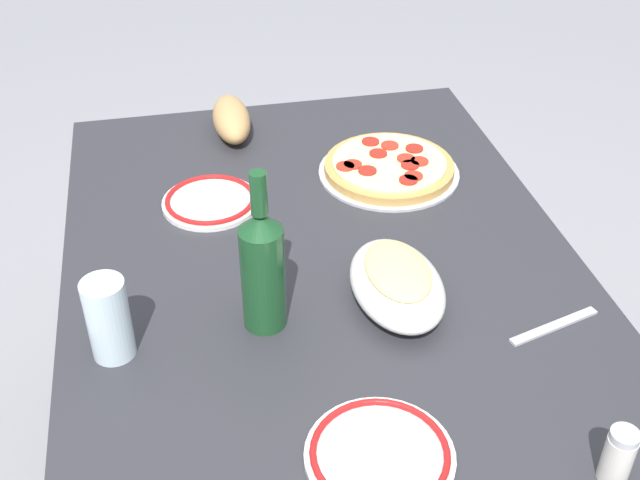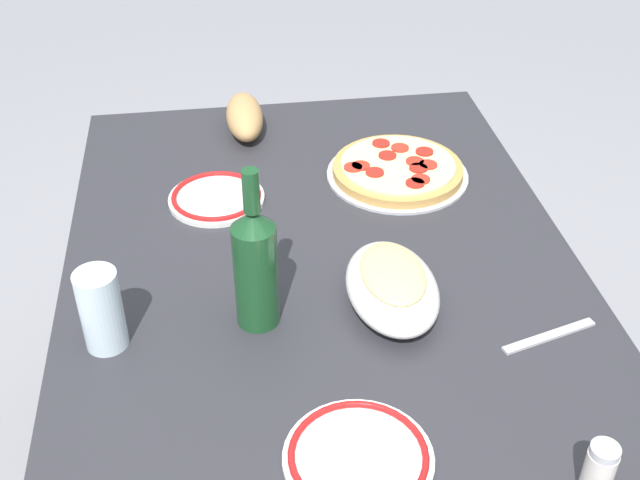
{
  "view_description": "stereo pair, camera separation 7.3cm",
  "coord_description": "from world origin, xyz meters",
  "px_view_note": "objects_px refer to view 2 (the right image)",
  "views": [
    {
      "loc": [
        1.14,
        -0.24,
        1.61
      ],
      "look_at": [
        0.0,
        0.0,
        0.76
      ],
      "focal_mm": 45.25,
      "sensor_mm": 36.0,
      "label": 1
    },
    {
      "loc": [
        1.15,
        -0.17,
        1.61
      ],
      "look_at": [
        0.0,
        0.0,
        0.76
      ],
      "focal_mm": 45.25,
      "sensor_mm": 36.0,
      "label": 2
    }
  ],
  "objects_px": {
    "pepperoni_pizza": "(398,170)",
    "baked_pasta_dish": "(392,284)",
    "side_plate_near": "(216,197)",
    "spice_shaker": "(599,471)",
    "dining_table": "(320,304)",
    "side_plate_far": "(358,457)",
    "wine_bottle": "(255,265)",
    "bread_loaf": "(245,117)",
    "water_glass": "(101,310)"
  },
  "relations": [
    {
      "from": "pepperoni_pizza",
      "to": "wine_bottle",
      "type": "xyz_separation_m",
      "value": [
        0.4,
        -0.32,
        0.1
      ]
    },
    {
      "from": "dining_table",
      "to": "spice_shaker",
      "type": "xyz_separation_m",
      "value": [
        0.56,
        0.28,
        0.16
      ]
    },
    {
      "from": "dining_table",
      "to": "side_plate_far",
      "type": "height_order",
      "value": "side_plate_far"
    },
    {
      "from": "wine_bottle",
      "to": "water_glass",
      "type": "xyz_separation_m",
      "value": [
        0.02,
        -0.24,
        -0.04
      ]
    },
    {
      "from": "dining_table",
      "to": "pepperoni_pizza",
      "type": "bearing_deg",
      "value": 140.82
    },
    {
      "from": "baked_pasta_dish",
      "to": "side_plate_near",
      "type": "relative_size",
      "value": 1.26
    },
    {
      "from": "side_plate_far",
      "to": "spice_shaker",
      "type": "relative_size",
      "value": 2.35
    },
    {
      "from": "water_glass",
      "to": "bread_loaf",
      "type": "bearing_deg",
      "value": 158.53
    },
    {
      "from": "side_plate_near",
      "to": "spice_shaker",
      "type": "height_order",
      "value": "spice_shaker"
    },
    {
      "from": "wine_bottle",
      "to": "spice_shaker",
      "type": "bearing_deg",
      "value": 45.38
    },
    {
      "from": "dining_table",
      "to": "spice_shaker",
      "type": "height_order",
      "value": "spice_shaker"
    },
    {
      "from": "wine_bottle",
      "to": "side_plate_far",
      "type": "bearing_deg",
      "value": 19.76
    },
    {
      "from": "spice_shaker",
      "to": "wine_bottle",
      "type": "bearing_deg",
      "value": -134.62
    },
    {
      "from": "baked_pasta_dish",
      "to": "water_glass",
      "type": "xyz_separation_m",
      "value": [
        0.03,
        -0.46,
        0.03
      ]
    },
    {
      "from": "pepperoni_pizza",
      "to": "side_plate_far",
      "type": "bearing_deg",
      "value": -16.68
    },
    {
      "from": "pepperoni_pizza",
      "to": "side_plate_far",
      "type": "distance_m",
      "value": 0.74
    },
    {
      "from": "dining_table",
      "to": "wine_bottle",
      "type": "bearing_deg",
      "value": -37.44
    },
    {
      "from": "baked_pasta_dish",
      "to": "water_glass",
      "type": "relative_size",
      "value": 1.74
    },
    {
      "from": "baked_pasta_dish",
      "to": "bread_loaf",
      "type": "bearing_deg",
      "value": -162.53
    },
    {
      "from": "baked_pasta_dish",
      "to": "side_plate_far",
      "type": "height_order",
      "value": "baked_pasta_dish"
    },
    {
      "from": "baked_pasta_dish",
      "to": "water_glass",
      "type": "height_order",
      "value": "water_glass"
    },
    {
      "from": "pepperoni_pizza",
      "to": "baked_pasta_dish",
      "type": "height_order",
      "value": "baked_pasta_dish"
    },
    {
      "from": "water_glass",
      "to": "wine_bottle",
      "type": "bearing_deg",
      "value": 95.31
    },
    {
      "from": "side_plate_far",
      "to": "bread_loaf",
      "type": "relative_size",
      "value": 1.05
    },
    {
      "from": "bread_loaf",
      "to": "wine_bottle",
      "type": "bearing_deg",
      "value": -1.98
    },
    {
      "from": "pepperoni_pizza",
      "to": "wine_bottle",
      "type": "bearing_deg",
      "value": -38.49
    },
    {
      "from": "pepperoni_pizza",
      "to": "bread_loaf",
      "type": "distance_m",
      "value": 0.38
    },
    {
      "from": "dining_table",
      "to": "side_plate_far",
      "type": "bearing_deg",
      "value": -1.88
    },
    {
      "from": "dining_table",
      "to": "bread_loaf",
      "type": "distance_m",
      "value": 0.52
    },
    {
      "from": "wine_bottle",
      "to": "bread_loaf",
      "type": "distance_m",
      "value": 0.65
    },
    {
      "from": "water_glass",
      "to": "bread_loaf",
      "type": "distance_m",
      "value": 0.72
    },
    {
      "from": "spice_shaker",
      "to": "bread_loaf",
      "type": "bearing_deg",
      "value": -159.97
    },
    {
      "from": "dining_table",
      "to": "bread_loaf",
      "type": "xyz_separation_m",
      "value": [
        -0.48,
        -0.1,
        0.16
      ]
    },
    {
      "from": "dining_table",
      "to": "wine_bottle",
      "type": "height_order",
      "value": "wine_bottle"
    },
    {
      "from": "dining_table",
      "to": "pepperoni_pizza",
      "type": "relative_size",
      "value": 4.15
    },
    {
      "from": "side_plate_near",
      "to": "side_plate_far",
      "type": "height_order",
      "value": "same"
    },
    {
      "from": "side_plate_near",
      "to": "side_plate_far",
      "type": "bearing_deg",
      "value": 13.73
    },
    {
      "from": "bread_loaf",
      "to": "side_plate_far",
      "type": "bearing_deg",
      "value": 5.24
    },
    {
      "from": "dining_table",
      "to": "baked_pasta_dish",
      "type": "distance_m",
      "value": 0.24
    },
    {
      "from": "wine_bottle",
      "to": "baked_pasta_dish",
      "type": "bearing_deg",
      "value": 92.08
    },
    {
      "from": "spice_shaker",
      "to": "side_plate_far",
      "type": "bearing_deg",
      "value": -107.4
    },
    {
      "from": "dining_table",
      "to": "spice_shaker",
      "type": "distance_m",
      "value": 0.64
    },
    {
      "from": "wine_bottle",
      "to": "water_glass",
      "type": "height_order",
      "value": "wine_bottle"
    },
    {
      "from": "water_glass",
      "to": "spice_shaker",
      "type": "relative_size",
      "value": 1.59
    },
    {
      "from": "side_plate_far",
      "to": "spice_shaker",
      "type": "distance_m",
      "value": 0.31
    },
    {
      "from": "water_glass",
      "to": "side_plate_near",
      "type": "distance_m",
      "value": 0.43
    },
    {
      "from": "water_glass",
      "to": "side_plate_far",
      "type": "xyz_separation_m",
      "value": [
        0.28,
        0.35,
        -0.06
      ]
    },
    {
      "from": "pepperoni_pizza",
      "to": "baked_pasta_dish",
      "type": "relative_size",
      "value": 1.22
    },
    {
      "from": "wine_bottle",
      "to": "bread_loaf",
      "type": "xyz_separation_m",
      "value": [
        -0.64,
        0.02,
        -0.08
      ]
    },
    {
      "from": "baked_pasta_dish",
      "to": "wine_bottle",
      "type": "bearing_deg",
      "value": -87.92
    }
  ]
}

